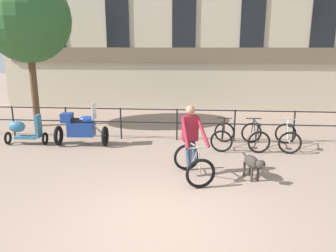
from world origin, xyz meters
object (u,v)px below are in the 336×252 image
Objects in this scene: parked_motorcycle at (81,128)px; parked_scooter at (24,130)px; parked_bicycle_mid_right at (288,137)px; cyclist_with_bike at (192,146)px; parked_bicycle_mid_left at (255,136)px; parked_bicycle_near_lamp at (223,136)px; dog at (253,163)px.

parked_scooter is (-1.82, -0.05, -0.10)m from parked_motorcycle.
parked_scooter is at bearing 88.90° from parked_motorcycle.
parked_bicycle_mid_right is 8.17m from parked_scooter.
parked_bicycle_mid_right is (2.88, 2.42, -0.41)m from cyclist_with_bike.
parked_bicycle_mid_left is 0.95× the size of parked_bicycle_mid_right.
parked_motorcycle reaches higher than parked_scooter.
parked_motorcycle is (-3.47, 2.21, -0.20)m from cyclist_with_bike.
parked_bicycle_near_lamp is 0.93× the size of parked_scooter.
parked_motorcycle reaches higher than parked_bicycle_mid_right.
cyclist_with_bike is 5.72m from parked_scooter.
parked_bicycle_mid_left is 0.97m from parked_bicycle_mid_right.
parked_bicycle_near_lamp is at bearing 8.14° from parked_bicycle_mid_right.
parked_bicycle_mid_right reaches higher than dog.
parked_bicycle_mid_right is (0.97, 0.00, 0.00)m from parked_bicycle_mid_left.
cyclist_with_bike is 1.48m from dog.
dog is 0.80× the size of parked_bicycle_mid_right.
parked_motorcycle is at bearing 130.21° from cyclist_with_bike.
cyclist_with_bike is 1.05× the size of parked_motorcycle.
cyclist_with_bike reaches higher than parked_bicycle_near_lamp.
parked_bicycle_near_lamp is (-0.49, 2.52, -0.05)m from dog.
parked_bicycle_near_lamp is at bearing 51.52° from cyclist_with_bike.
cyclist_with_bike is at bearing 78.25° from parked_bicycle_near_lamp.
parked_scooter is (-6.72, 2.26, 0.05)m from dog.
dog is at bearing -21.31° from cyclist_with_bike.
parked_bicycle_mid_left is at bearing -90.33° from parked_scooter.
parked_bicycle_mid_left is at bearing -170.57° from parked_bicycle_near_lamp.
parked_scooter is (-5.29, 2.16, -0.30)m from cyclist_with_bike.
cyclist_with_bike is 1.31× the size of parked_scooter.
parked_bicycle_near_lamp is 1.01× the size of parked_bicycle_mid_right.
dog is at bearing -110.96° from parked_scooter.
parked_motorcycle is at bearing -90.86° from parked_scooter.
parked_bicycle_mid_right is (1.94, -0.00, -0.00)m from parked_bicycle_near_lamp.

